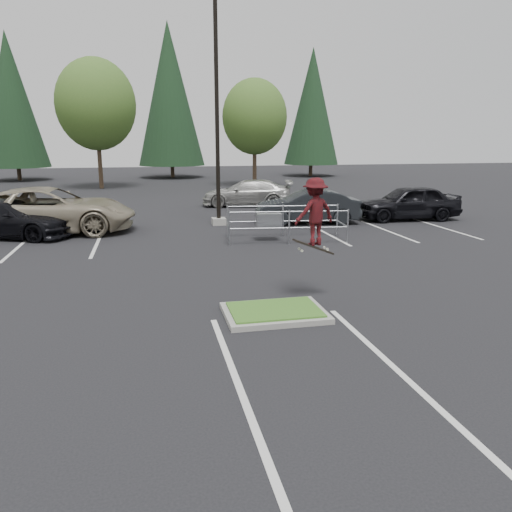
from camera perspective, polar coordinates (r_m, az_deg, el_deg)
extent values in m
plane|color=black|center=(11.04, 2.13, -6.82)|extent=(120.00, 120.00, 0.00)
cube|color=gray|center=(11.02, 2.14, -6.52)|extent=(2.20, 1.60, 0.12)
cube|color=#30601E|center=(10.99, 2.14, -6.16)|extent=(1.95, 1.35, 0.05)
cube|color=silver|center=(19.49, -17.67, 1.46)|extent=(0.12, 5.20, 0.01)
cube|color=silver|center=(19.94, -25.41, 1.04)|extent=(0.12, 5.20, 0.01)
cube|color=silver|center=(20.67, 8.01, 2.61)|extent=(0.12, 5.20, 0.01)
cube|color=silver|center=(21.74, 14.71, 2.83)|extent=(0.12, 5.20, 0.01)
cube|color=silver|center=(23.09, 20.70, 3.00)|extent=(0.12, 5.20, 0.01)
cube|color=silver|center=(8.09, -1.96, -14.68)|extent=(0.12, 6.00, 0.01)
cube|color=silver|center=(8.92, 15.79, -12.41)|extent=(0.12, 6.00, 0.01)
cube|color=gray|center=(22.54, -4.27, 3.97)|extent=(0.60, 0.60, 0.30)
cylinder|color=black|center=(22.28, -4.49, 16.38)|extent=(0.18, 0.18, 10.00)
cylinder|color=#38281C|center=(40.72, -17.38, 9.84)|extent=(0.32, 0.32, 3.50)
ellipsoid|color=#2F561F|center=(40.74, -17.84, 16.17)|extent=(5.89, 5.89, 6.77)
sphere|color=#2F561F|center=(40.36, -16.92, 15.22)|extent=(3.68, 3.68, 3.68)
sphere|color=#2F561F|center=(41.15, -18.45, 15.32)|extent=(4.05, 4.05, 4.05)
cylinder|color=#38281C|center=(40.81, -0.16, 10.12)|extent=(0.32, 0.32, 3.04)
ellipsoid|color=#2F561F|center=(40.78, -0.17, 15.63)|extent=(5.12, 5.12, 5.89)
sphere|color=#2F561F|center=(40.60, 0.78, 14.74)|extent=(3.20, 3.20, 3.20)
sphere|color=#2F561F|center=(41.05, -0.99, 14.94)|extent=(3.52, 3.52, 3.52)
cylinder|color=#38281C|center=(51.41, -25.43, 8.49)|extent=(0.36, 0.36, 1.20)
cone|color=black|center=(51.41, -26.18, 15.70)|extent=(5.72, 5.72, 11.80)
cylinder|color=#38281C|center=(50.70, -9.52, 9.53)|extent=(0.36, 0.36, 1.20)
cone|color=black|center=(50.76, -9.84, 17.72)|extent=(6.38, 6.38, 13.30)
cylinder|color=#38281C|center=(52.34, 6.26, 9.74)|extent=(0.36, 0.36, 1.20)
cone|color=black|center=(52.33, 6.44, 16.59)|extent=(5.50, 5.50, 11.30)
cylinder|color=gray|center=(18.04, -3.08, 3.19)|extent=(0.07, 0.07, 1.26)
cylinder|color=gray|center=(19.55, -3.27, 3.97)|extent=(0.07, 0.07, 1.26)
cylinder|color=gray|center=(18.26, 3.80, 3.30)|extent=(0.07, 0.07, 1.26)
cylinder|color=gray|center=(19.75, 3.10, 4.07)|extent=(0.07, 0.07, 1.26)
cylinder|color=gray|center=(18.73, 10.43, 3.36)|extent=(0.07, 0.07, 1.26)
cylinder|color=gray|center=(20.19, 9.27, 4.12)|extent=(0.07, 0.07, 1.26)
cylinder|color=gray|center=(18.27, 3.80, 3.21)|extent=(4.35, 0.59, 0.05)
cylinder|color=gray|center=(18.17, 3.83, 5.08)|extent=(4.35, 0.59, 0.05)
cylinder|color=gray|center=(19.76, 3.10, 3.99)|extent=(4.35, 0.59, 0.05)
cylinder|color=gray|center=(19.67, 3.12, 5.72)|extent=(4.35, 0.59, 0.05)
cube|color=gray|center=(18.89, 1.47, 4.15)|extent=(0.99, 0.68, 0.52)
cube|color=black|center=(11.94, 6.57, 1.06)|extent=(1.01, 0.38, 0.42)
cylinder|color=beige|center=(11.75, 5.26, 0.61)|extent=(0.06, 0.04, 0.06)
cylinder|color=beige|center=(11.95, 4.96, 0.83)|extent=(0.06, 0.04, 0.06)
cylinder|color=beige|center=(11.96, 8.17, 0.75)|extent=(0.06, 0.04, 0.06)
cylinder|color=beige|center=(12.15, 7.82, 0.96)|extent=(0.06, 0.04, 0.06)
imported|color=maroon|center=(11.79, 6.68, 5.04)|extent=(1.15, 0.85, 1.59)
imported|color=gray|center=(22.06, -22.48, 4.86)|extent=(6.91, 3.49, 1.87)
imported|color=black|center=(21.80, -26.59, 3.84)|extent=(5.48, 3.79, 1.47)
imported|color=black|center=(22.87, 5.90, 5.63)|extent=(4.80, 2.11, 1.53)
imported|color=black|center=(24.89, 17.02, 5.87)|extent=(4.94, 2.27, 1.64)
imported|color=#A6A5A0|center=(28.76, -0.90, 7.22)|extent=(5.43, 3.07, 1.49)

